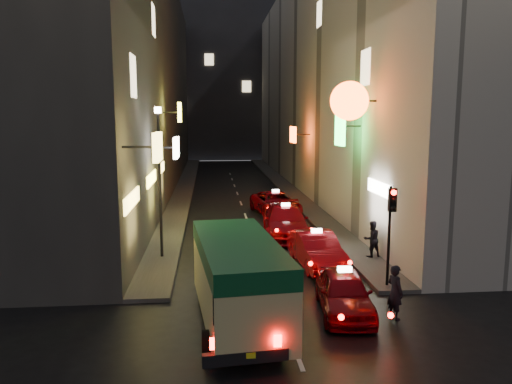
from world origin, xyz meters
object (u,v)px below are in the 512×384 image
object	(u,v)px
pedestrian_crossing	(395,289)
minibus	(238,272)
traffic_light	(391,215)
lamp_post	(160,172)
taxi_near	(344,289)

from	to	relation	value
pedestrian_crossing	minibus	bearing A→B (deg)	70.86
minibus	traffic_light	xyz separation A→B (m)	(5.38, 2.53, 1.08)
pedestrian_crossing	lamp_post	size ratio (longest dim) A/B	0.30
pedestrian_crossing	lamp_post	bearing A→B (deg)	26.65
lamp_post	minibus	bearing A→B (deg)	-68.23
minibus	lamp_post	size ratio (longest dim) A/B	0.98
traffic_light	lamp_post	xyz separation A→B (m)	(-8.20, 4.53, 1.04)
minibus	pedestrian_crossing	xyz separation A→B (m)	(4.68, 0.12, -0.67)
minibus	traffic_light	world-z (taller)	traffic_light
taxi_near	lamp_post	size ratio (longest dim) A/B	0.79
pedestrian_crossing	lamp_post	xyz separation A→B (m)	(-7.50, 6.94, 2.79)
traffic_light	lamp_post	bearing A→B (deg)	151.09
minibus	lamp_post	bearing A→B (deg)	111.77
traffic_light	pedestrian_crossing	bearing A→B (deg)	-106.18
pedestrian_crossing	lamp_post	distance (m)	10.59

